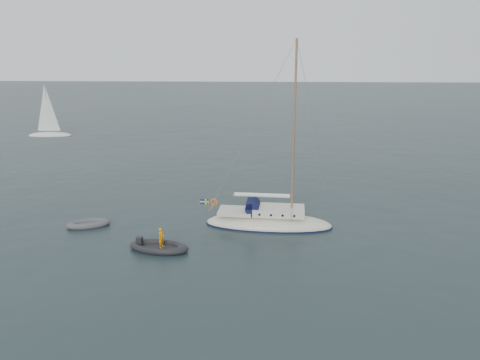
{
  "coord_description": "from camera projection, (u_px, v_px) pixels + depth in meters",
  "views": [
    {
      "loc": [
        1.17,
        -27.89,
        11.7
      ],
      "look_at": [
        -0.21,
        0.0,
        3.88
      ],
      "focal_mm": 35.0,
      "sensor_mm": 36.0,
      "label": 1
    }
  ],
  "objects": [
    {
      "name": "distant_yacht_c",
      "position": [
        47.0,
        112.0,
        64.59
      ],
      "size": [
        5.91,
        3.15,
        7.83
      ],
      "rotation": [
        0.0,
        0.0,
        0.08
      ],
      "color": "silver",
      "rests_on": "ground"
    },
    {
      "name": "dinghy",
      "position": [
        88.0,
        224.0,
        31.97
      ],
      "size": [
        2.92,
        1.32,
        0.42
      ],
      "rotation": [
        0.0,
        0.0,
        0.36
      ],
      "color": "#4E4F53",
      "rests_on": "ground"
    },
    {
      "name": "rib",
      "position": [
        159.0,
        247.0,
        28.18
      ],
      "size": [
        3.71,
        1.69,
        1.46
      ],
      "rotation": [
        0.0,
        0.0,
        -0.18
      ],
      "color": "black",
      "rests_on": "ground"
    },
    {
      "name": "ground",
      "position": [
        243.0,
        238.0,
        30.03
      ],
      "size": [
        300.0,
        300.0,
        0.0
      ],
      "primitive_type": "plane",
      "color": "black",
      "rests_on": "ground"
    },
    {
      "name": "sailboat",
      "position": [
        269.0,
        212.0,
        31.83
      ],
      "size": [
        9.08,
        2.72,
        12.93
      ],
      "rotation": [
        0.0,
        0.0,
        -0.07
      ],
      "color": "beige",
      "rests_on": "ground"
    }
  ]
}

